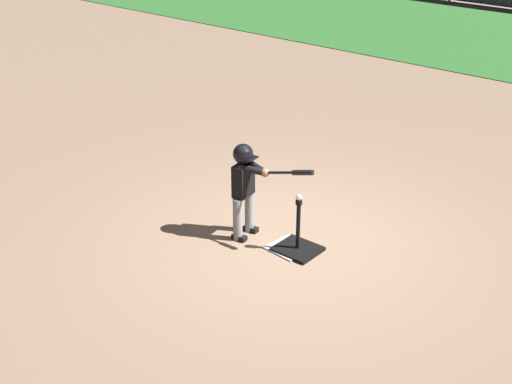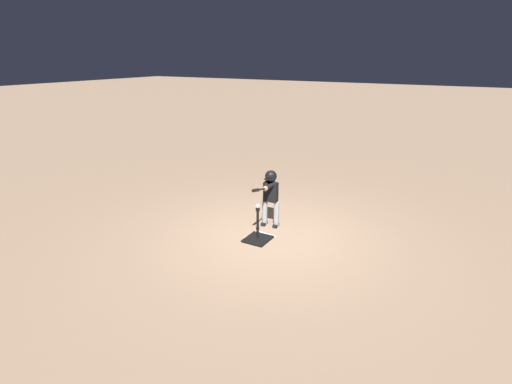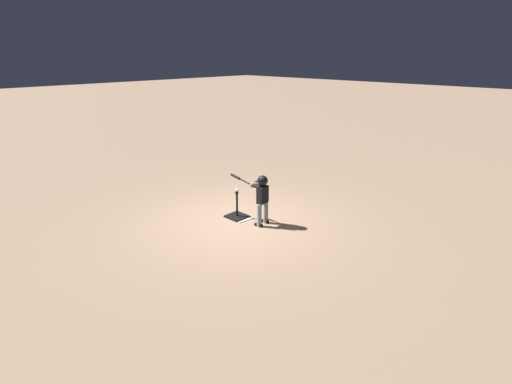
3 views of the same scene
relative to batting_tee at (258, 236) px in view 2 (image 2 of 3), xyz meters
name	(u,v)px [view 2 (image 2 of 3)]	position (x,y,z in m)	size (l,w,h in m)	color
ground_plane	(270,237)	(-0.22, 0.16, -0.07)	(90.00, 90.00, 0.00)	#93755B
home_plate	(260,237)	(-0.11, -0.02, -0.06)	(0.44, 0.44, 0.02)	white
batting_tee	(258,236)	(0.00, 0.00, 0.00)	(0.50, 0.45, 0.66)	black
batter_child	(270,192)	(-0.69, -0.11, 0.68)	(1.03, 0.38, 1.18)	gray
baseball	(258,206)	(0.00, 0.00, 0.62)	(0.07, 0.07, 0.07)	white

